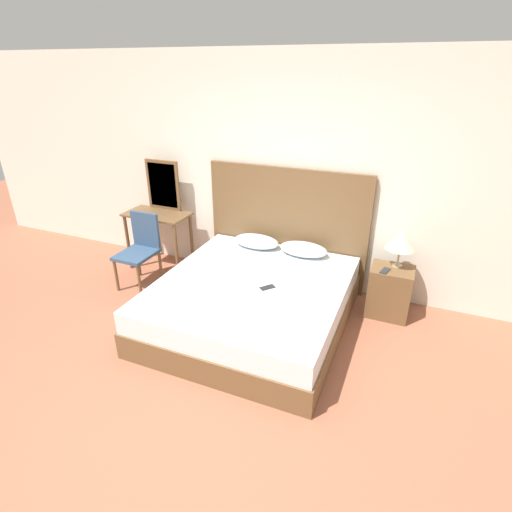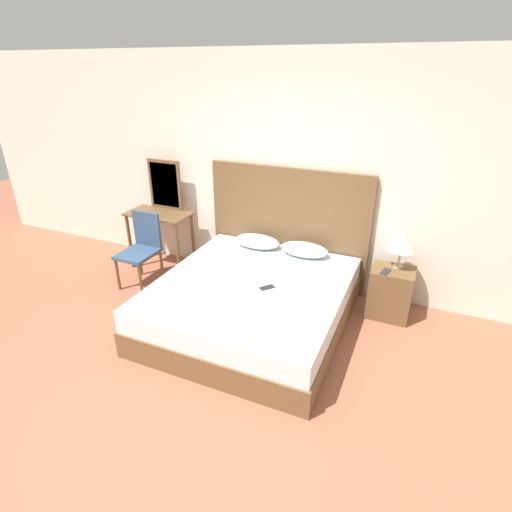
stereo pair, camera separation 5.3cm
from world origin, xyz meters
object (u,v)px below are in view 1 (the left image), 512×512
table_lamp (401,241)px  vanity_desk (158,225)px  phone_on_bed (267,287)px  nightstand (389,292)px  bed (252,303)px  phone_on_nightstand (385,271)px  chair (141,246)px

table_lamp → vanity_desk: 3.01m
phone_on_bed → nightstand: 1.39m
bed → phone_on_nightstand: phone_on_nightstand is taller
bed → phone_on_nightstand: size_ratio=12.64×
nightstand → phone_on_nightstand: phone_on_nightstand is taller
nightstand → vanity_desk: vanity_desk is taller
nightstand → chair: (-2.93, -0.45, 0.22)m
bed → nightstand: size_ratio=3.63×
vanity_desk → bed: bearing=-23.9°
bed → table_lamp: size_ratio=5.11×
phone_on_nightstand → vanity_desk: size_ratio=0.19×
nightstand → chair: chair is taller
phone_on_bed → phone_on_nightstand: size_ratio=0.99×
phone_on_bed → chair: (-1.81, 0.35, -0.01)m
bed → chair: 1.67m
bed → phone_on_bed: size_ratio=12.80×
phone_on_nightstand → chair: chair is taller
phone_on_nightstand → phone_on_bed: bearing=-146.0°
bed → vanity_desk: size_ratio=2.44×
nightstand → chair: bearing=-171.3°
table_lamp → phone_on_nightstand: size_ratio=2.48×
table_lamp → chair: bearing=-170.0°
table_lamp → phone_on_nightstand: (-0.10, -0.16, -0.30)m
phone_on_nightstand → chair: bearing=-172.9°
phone_on_bed → chair: chair is taller
phone_on_nightstand → chair: size_ratio=0.18×
phone_on_nightstand → vanity_desk: vanity_desk is taller
phone_on_bed → chair: 1.85m
chair → nightstand: bearing=8.7°
phone_on_bed → vanity_desk: bearing=157.0°
chair → phone_on_nightstand: bearing=7.1°
table_lamp → chair: table_lamp is taller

